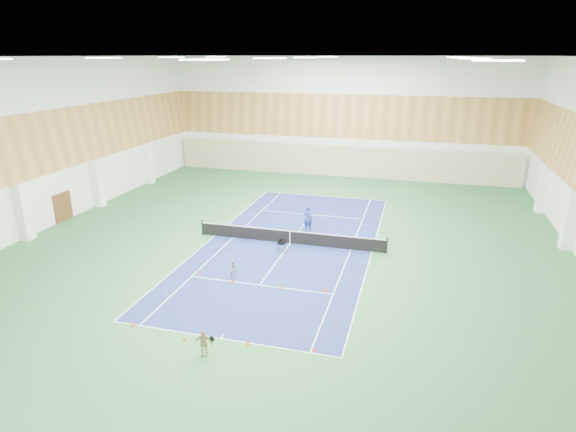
{
  "coord_description": "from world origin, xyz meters",
  "views": [
    {
      "loc": [
        7.88,
        -29.09,
        12.09
      ],
      "look_at": [
        -0.1,
        -0.13,
        2.0
      ],
      "focal_mm": 30.0,
      "sensor_mm": 36.0,
      "label": 1
    }
  ],
  "objects": [
    {
      "name": "court_surface",
      "position": [
        0.0,
        0.0,
        0.01
      ],
      "size": [
        10.97,
        23.77,
        0.01
      ],
      "primitive_type": "cube",
      "color": "navy",
      "rests_on": "ground"
    },
    {
      "name": "back_curtain",
      "position": [
        0.0,
        19.75,
        1.6
      ],
      "size": [
        35.4,
        0.16,
        3.2
      ],
      "primitive_type": "cube",
      "color": "#C6B793",
      "rests_on": "ground"
    },
    {
      "name": "cone_svc_a",
      "position": [
        -3.95,
        -5.98,
        0.12
      ],
      "size": [
        0.22,
        0.22,
        0.24
      ],
      "primitive_type": "cone",
      "color": "#ED3E0C",
      "rests_on": "ground"
    },
    {
      "name": "tennis_balls_scatter",
      "position": [
        0.0,
        0.0,
        0.05
      ],
      "size": [
        10.57,
        22.77,
        0.07
      ],
      "primitive_type": null,
      "color": "#C9D924",
      "rests_on": "ground"
    },
    {
      "name": "cone_svc_b",
      "position": [
        -1.51,
        -6.61,
        0.12
      ],
      "size": [
        0.22,
        0.22,
        0.24
      ],
      "primitive_type": "cone",
      "color": "red",
      "rests_on": "ground"
    },
    {
      "name": "ball_cart",
      "position": [
        -0.15,
        -1.47,
        0.4
      ],
      "size": [
        0.49,
        0.49,
        0.81
      ],
      "primitive_type": null,
      "rotation": [
        0.0,
        0.0,
        -0.05
      ],
      "color": "black",
      "rests_on": "ground"
    },
    {
      "name": "room_shell",
      "position": [
        0.0,
        0.0,
        6.0
      ],
      "size": [
        36.0,
        40.0,
        12.0
      ],
      "primitive_type": null,
      "color": "white",
      "rests_on": "ground"
    },
    {
      "name": "tennis_net",
      "position": [
        0.0,
        0.0,
        0.55
      ],
      "size": [
        12.8,
        0.1,
        1.1
      ],
      "primitive_type": null,
      "color": "black",
      "rests_on": "ground"
    },
    {
      "name": "child_court",
      "position": [
        -1.73,
        -5.82,
        0.52
      ],
      "size": [
        0.61,
        0.54,
        1.04
      ],
      "primitive_type": "imported",
      "rotation": [
        0.0,
        0.0,
        0.34
      ],
      "color": "#999AA2",
      "rests_on": "ground"
    },
    {
      "name": "cone_svc_d",
      "position": [
        3.62,
        -6.2,
        0.13
      ],
      "size": [
        0.23,
        0.23,
        0.25
      ],
      "primitive_type": "cone",
      "color": "#DB520B",
      "rests_on": "ground"
    },
    {
      "name": "cone_svc_c",
      "position": [
        1.33,
        -6.51,
        0.11
      ],
      "size": [
        0.2,
        0.2,
        0.22
      ],
      "primitive_type": "cone",
      "color": "#D54E0B",
      "rests_on": "ground"
    },
    {
      "name": "ceiling_light_grid",
      "position": [
        0.0,
        0.0,
        11.92
      ],
      "size": [
        21.4,
        25.4,
        0.06
      ],
      "primitive_type": null,
      "color": "white",
      "rests_on": "room_shell"
    },
    {
      "name": "cone_base_b",
      "position": [
        -1.49,
        -12.44,
        0.1
      ],
      "size": [
        0.18,
        0.18,
        0.19
      ],
      "primitive_type": "cone",
      "color": "#FD440D",
      "rests_on": "ground"
    },
    {
      "name": "wood_cladding",
      "position": [
        0.0,
        0.0,
        8.0
      ],
      "size": [
        36.0,
        40.0,
        8.0
      ],
      "primitive_type": null,
      "color": "#C18947",
      "rests_on": "room_shell"
    },
    {
      "name": "ground",
      "position": [
        0.0,
        0.0,
        0.0
      ],
      "size": [
        40.0,
        40.0,
        0.0
      ],
      "primitive_type": "plane",
      "color": "#296135",
      "rests_on": "ground"
    },
    {
      "name": "child_apron",
      "position": [
        -0.18,
        -13.23,
        0.61
      ],
      "size": [
        0.77,
        0.47,
        1.23
      ],
      "primitive_type": "imported",
      "rotation": [
        0.0,
        0.0,
        0.25
      ],
      "color": "tan",
      "rests_on": "ground"
    },
    {
      "name": "cone_base_c",
      "position": [
        1.36,
        -12.05,
        0.12
      ],
      "size": [
        0.22,
        0.22,
        0.24
      ],
      "primitive_type": "cone",
      "color": "#FF5A0D",
      "rests_on": "ground"
    },
    {
      "name": "coach",
      "position": [
        0.6,
        2.72,
        0.96
      ],
      "size": [
        0.78,
        0.59,
        1.93
      ],
      "primitive_type": "imported",
      "rotation": [
        0.0,
        0.0,
        2.95
      ],
      "color": "#203696",
      "rests_on": "ground"
    },
    {
      "name": "door_left_b",
      "position": [
        -17.92,
        0.0,
        1.1
      ],
      "size": [
        0.08,
        1.8,
        2.2
      ],
      "primitive_type": "cube",
      "color": "#593319",
      "rests_on": "ground"
    },
    {
      "name": "cone_base_a",
      "position": [
        -4.38,
        -12.0,
        0.11
      ],
      "size": [
        0.2,
        0.2,
        0.22
      ],
      "primitive_type": "cone",
      "color": "#EC5B0C",
      "rests_on": "ground"
    },
    {
      "name": "cone_base_d",
      "position": [
        4.28,
        -11.72,
        0.1
      ],
      "size": [
        0.18,
        0.18,
        0.2
      ],
      "primitive_type": "cone",
      "color": "#E63D0C",
      "rests_on": "ground"
    }
  ]
}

